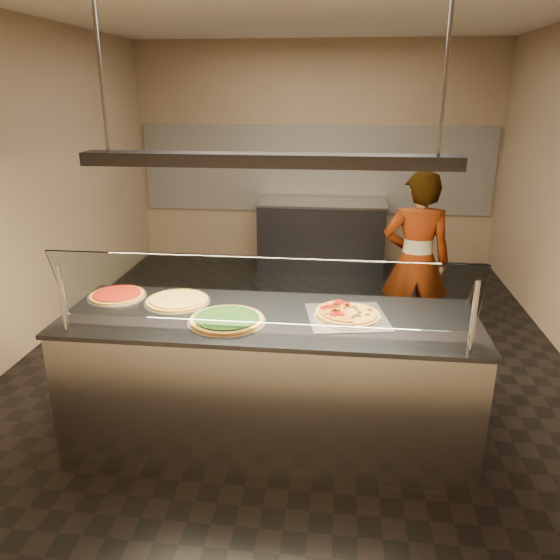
# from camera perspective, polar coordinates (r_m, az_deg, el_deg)

# --- Properties ---
(ground) EXTENTS (5.00, 6.00, 0.02)m
(ground) POSITION_cam_1_polar(r_m,az_deg,el_deg) (5.33, 1.60, -7.09)
(ground) COLOR black
(ground) RESTS_ON ground
(ceiling) EXTENTS (5.00, 6.00, 0.02)m
(ceiling) POSITION_cam_1_polar(r_m,az_deg,el_deg) (4.82, 1.97, 27.07)
(ceiling) COLOR silver
(ceiling) RESTS_ON wall_back
(wall_back) EXTENTS (5.00, 0.02, 3.00)m
(wall_back) POSITION_cam_1_polar(r_m,az_deg,el_deg) (7.83, 3.72, 12.93)
(wall_back) COLOR tan
(wall_back) RESTS_ON ground
(wall_front) EXTENTS (5.00, 0.02, 3.00)m
(wall_front) POSITION_cam_1_polar(r_m,az_deg,el_deg) (1.99, -5.81, -6.21)
(wall_front) COLOR tan
(wall_front) RESTS_ON ground
(wall_left) EXTENTS (0.02, 6.00, 3.00)m
(wall_left) POSITION_cam_1_polar(r_m,az_deg,el_deg) (5.64, -24.86, 8.80)
(wall_left) COLOR tan
(wall_left) RESTS_ON ground
(tile_band) EXTENTS (4.90, 0.02, 1.20)m
(tile_band) POSITION_cam_1_polar(r_m,az_deg,el_deg) (7.82, 3.68, 11.45)
(tile_band) COLOR silver
(tile_band) RESTS_ON wall_back
(serving_counter) EXTENTS (2.76, 0.94, 0.93)m
(serving_counter) POSITION_cam_1_polar(r_m,az_deg,el_deg) (3.84, -1.12, -10.17)
(serving_counter) COLOR #B7B7BC
(serving_counter) RESTS_ON ground
(sneeze_guard) EXTENTS (2.52, 0.18, 0.54)m
(sneeze_guard) POSITION_cam_1_polar(r_m,az_deg,el_deg) (3.21, -2.02, -1.29)
(sneeze_guard) COLOR #B7B7BC
(sneeze_guard) RESTS_ON serving_counter
(perforated_tray) EXTENTS (0.59, 0.59, 0.01)m
(perforated_tray) POSITION_cam_1_polar(r_m,az_deg,el_deg) (3.64, 7.05, -3.79)
(perforated_tray) COLOR silver
(perforated_tray) RESTS_ON serving_counter
(half_pizza_pepperoni) EXTENTS (0.28, 0.45, 0.05)m
(half_pizza_pepperoni) POSITION_cam_1_polar(r_m,az_deg,el_deg) (3.63, 5.47, -3.31)
(half_pizza_pepperoni) COLOR #A06D28
(half_pizza_pepperoni) RESTS_ON perforated_tray
(half_pizza_sausage) EXTENTS (0.28, 0.45, 0.04)m
(half_pizza_sausage) POSITION_cam_1_polar(r_m,az_deg,el_deg) (3.64, 8.67, -3.54)
(half_pizza_sausage) COLOR #A06D28
(half_pizza_sausage) RESTS_ON perforated_tray
(pizza_spinach) EXTENTS (0.51, 0.51, 0.03)m
(pizza_spinach) POSITION_cam_1_polar(r_m,az_deg,el_deg) (3.56, -5.57, -4.12)
(pizza_spinach) COLOR silver
(pizza_spinach) RESTS_ON serving_counter
(pizza_cheese) EXTENTS (0.47, 0.47, 0.03)m
(pizza_cheese) POSITION_cam_1_polar(r_m,az_deg,el_deg) (3.93, -10.67, -2.07)
(pizza_cheese) COLOR silver
(pizza_cheese) RESTS_ON serving_counter
(pizza_tomato) EXTENTS (0.42, 0.42, 0.03)m
(pizza_tomato) POSITION_cam_1_polar(r_m,az_deg,el_deg) (4.14, -16.63, -1.47)
(pizza_tomato) COLOR silver
(pizza_tomato) RESTS_ON serving_counter
(pizza_spatula) EXTENTS (0.25, 0.21, 0.02)m
(pizza_spatula) POSITION_cam_1_polar(r_m,az_deg,el_deg) (3.95, -10.93, -1.77)
(pizza_spatula) COLOR #B7B7BC
(pizza_spatula) RESTS_ON pizza_spinach
(prep_table) EXTENTS (1.73, 0.74, 0.93)m
(prep_table) POSITION_cam_1_polar(r_m,az_deg,el_deg) (7.55, 4.34, 4.71)
(prep_table) COLOR #323236
(prep_table) RESTS_ON ground
(worker) EXTENTS (0.63, 0.42, 1.70)m
(worker) POSITION_cam_1_polar(r_m,az_deg,el_deg) (5.19, 14.01, 1.84)
(worker) COLOR #35313E
(worker) RESTS_ON ground
(heat_lamp_housing) EXTENTS (2.30, 0.18, 0.08)m
(heat_lamp_housing) POSITION_cam_1_polar(r_m,az_deg,el_deg) (3.37, -1.28, 12.40)
(heat_lamp_housing) COLOR #323236
(heat_lamp_housing) RESTS_ON ceiling
(lamp_rod_left) EXTENTS (0.02, 0.02, 1.01)m
(lamp_rod_left) POSITION_cam_1_polar(r_m,az_deg,el_deg) (3.62, -18.34, 20.62)
(lamp_rod_left) COLOR #B7B7BC
(lamp_rod_left) RESTS_ON ceiling
(lamp_rod_right) EXTENTS (0.02, 0.02, 1.01)m
(lamp_rod_right) POSITION_cam_1_polar(r_m,az_deg,el_deg) (3.36, 17.03, 20.92)
(lamp_rod_right) COLOR #B7B7BC
(lamp_rod_right) RESTS_ON ceiling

